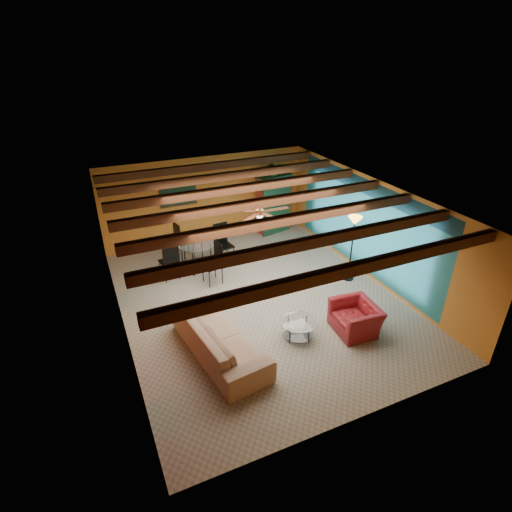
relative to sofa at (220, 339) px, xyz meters
name	(u,v)px	position (x,y,z in m)	size (l,w,h in m)	color
room	(258,210)	(1.56, 1.58, 1.98)	(6.52, 8.01, 2.71)	gray
sofa	(220,339)	(0.00, 0.00, 0.00)	(2.63, 1.03, 0.77)	#93725F
armchair	(355,318)	(3.00, -0.50, -0.05)	(1.02, 0.89, 0.66)	maroon
coffee_table	(298,329)	(1.74, -0.19, -0.18)	(0.81, 0.81, 0.41)	silver
dining_table	(197,251)	(0.64, 3.59, 0.20)	(2.23, 2.23, 1.16)	silver
armoire	(273,204)	(3.76, 5.17, 0.56)	(1.07, 0.53, 1.89)	maroon
floor_lamp	(352,249)	(4.21, 1.41, 0.53)	(0.37, 0.37, 1.83)	black
ceiling_fan	(260,212)	(1.56, 1.47, 1.98)	(1.50, 1.50, 0.44)	#472614
painting	(178,194)	(0.66, 5.43, 1.27)	(1.05, 0.03, 0.65)	black
potted_plant	(274,169)	(3.76, 5.17, 1.77)	(0.47, 0.41, 0.53)	#26661E
vase	(196,229)	(0.64, 3.59, 0.87)	(0.18, 0.18, 0.18)	orange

